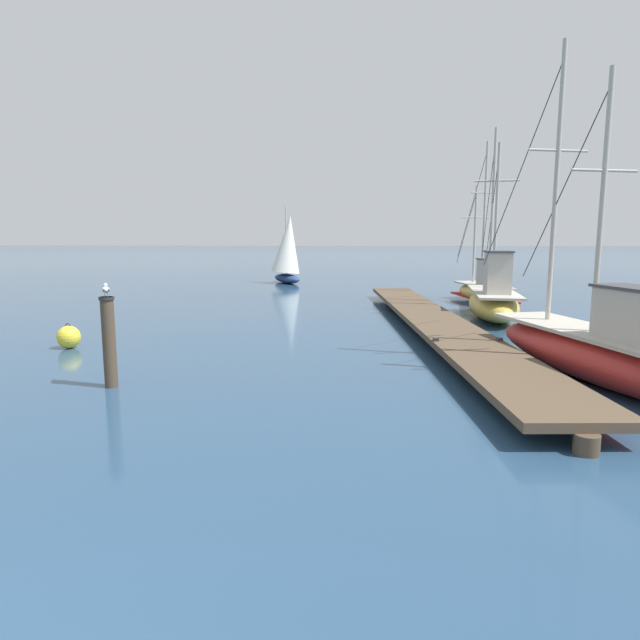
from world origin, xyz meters
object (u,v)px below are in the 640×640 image
at_px(mooring_piling, 109,341).
at_px(perched_seagull, 106,289).
at_px(fishing_boat_2, 484,289).
at_px(distant_sailboat, 288,249).
at_px(fishing_boat_1, 606,351).
at_px(fishing_boat_0, 494,299).
at_px(mooring_buoy, 69,337).

distance_m(mooring_piling, perched_seagull, 1.04).
height_order(mooring_piling, perched_seagull, perched_seagull).
bearing_deg(fishing_boat_2, mooring_piling, -126.12).
xyz_separation_m(fishing_boat_2, distant_sailboat, (-10.43, 10.27, 1.58)).
distance_m(fishing_boat_1, fishing_boat_2, 14.26).
relative_size(fishing_boat_0, mooring_piling, 4.15).
distance_m(fishing_boat_2, perched_seagull, 18.73).
xyz_separation_m(fishing_boat_1, distant_sailboat, (-9.55, 24.51, 1.53)).
distance_m(mooring_piling, distant_sailboat, 25.40).
height_order(fishing_boat_0, mooring_piling, fishing_boat_0).
height_order(fishing_boat_1, perched_seagull, fishing_boat_1).
distance_m(fishing_boat_1, perched_seagull, 10.25).
height_order(fishing_boat_1, distant_sailboat, fishing_boat_1).
relative_size(fishing_boat_0, fishing_boat_2, 1.04).
bearing_deg(fishing_boat_1, fishing_boat_2, 86.48).
bearing_deg(fishing_boat_0, fishing_boat_1, -89.79).
bearing_deg(mooring_piling, mooring_buoy, 127.75).
distance_m(perched_seagull, distant_sailboat, 25.38).
bearing_deg(distant_sailboat, fishing_boat_1, -68.70).
xyz_separation_m(fishing_boat_0, mooring_piling, (-10.11, -9.79, 0.19)).
bearing_deg(mooring_piling, distant_sailboat, 88.68).
bearing_deg(fishing_boat_1, mooring_piling, -175.18).
xyz_separation_m(fishing_boat_1, fishing_boat_2, (0.88, 14.24, -0.05)).
height_order(fishing_boat_2, perched_seagull, fishing_boat_2).
xyz_separation_m(fishing_boat_2, mooring_piling, (-11.01, -15.09, 0.31)).
bearing_deg(fishing_boat_2, fishing_boat_1, -93.52).
bearing_deg(distant_sailboat, fishing_boat_0, -58.56).
xyz_separation_m(mooring_piling, distant_sailboat, (0.58, 25.37, 1.27)).
bearing_deg(fishing_boat_0, fishing_boat_2, 80.27).
distance_m(fishing_boat_2, mooring_piling, 18.69).
bearing_deg(fishing_boat_1, distant_sailboat, 111.30).
height_order(mooring_piling, distant_sailboat, distant_sailboat).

